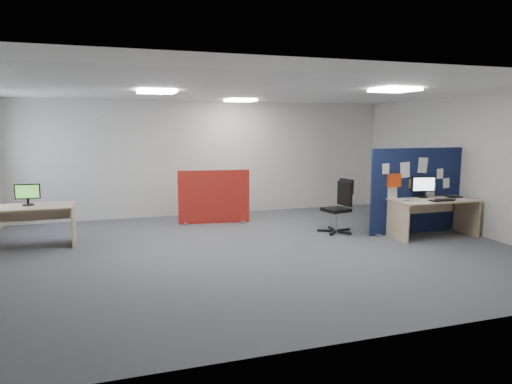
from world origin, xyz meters
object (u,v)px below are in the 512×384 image
object	(u,v)px
main_desk	(432,208)
monitor_second	(28,194)
navy_divider	(416,191)
office_chair	(340,203)
monitor_main	(423,186)
second_desk	(28,216)
red_divider	(214,197)

from	to	relation	value
main_desk	monitor_second	bearing A→B (deg)	167.49
navy_divider	office_chair	world-z (taller)	navy_divider
navy_divider	monitor_main	xyz separation A→B (m)	(0.06, -0.14, 0.11)
main_desk	second_desk	distance (m)	7.43
second_desk	navy_divider	bearing A→B (deg)	-9.58
main_desk	monitor_second	xyz separation A→B (m)	(-7.26, 1.61, 0.39)
monitor_second	monitor_main	bearing A→B (deg)	-8.33
main_desk	second_desk	size ratio (longest dim) A/B	1.08
main_desk	monitor_main	xyz separation A→B (m)	(-0.06, 0.22, 0.40)
second_desk	monitor_second	xyz separation A→B (m)	(0.00, 0.05, 0.39)
monitor_second	office_chair	distance (m)	5.80
main_desk	monitor_second	distance (m)	7.44
monitor_main	office_chair	distance (m)	1.62
second_desk	monitor_second	distance (m)	0.39
second_desk	office_chair	xyz separation A→B (m)	(5.75, -0.71, 0.05)
monitor_main	navy_divider	bearing A→B (deg)	123.78
office_chair	main_desk	bearing A→B (deg)	-40.86
monitor_main	second_desk	world-z (taller)	monitor_main
navy_divider	monitor_main	world-z (taller)	navy_divider
navy_divider	red_divider	world-z (taller)	navy_divider
navy_divider	monitor_second	size ratio (longest dim) A/B	4.91
monitor_main	monitor_second	size ratio (longest dim) A/B	1.11
navy_divider	red_divider	bearing A→B (deg)	149.33
main_desk	monitor_second	size ratio (longest dim) A/B	3.94
navy_divider	red_divider	distance (m)	4.19
navy_divider	second_desk	xyz separation A→B (m)	(-7.14, 1.20, -0.30)
navy_divider	second_desk	size ratio (longest dim) A/B	1.35
main_desk	office_chair	size ratio (longest dim) A/B	1.57
navy_divider	monitor_second	xyz separation A→B (m)	(-7.14, 1.25, 0.09)
monitor_main	second_desk	xyz separation A→B (m)	(-7.20, 1.34, -0.41)
navy_divider	red_divider	size ratio (longest dim) A/B	1.32
red_divider	office_chair	bearing A→B (deg)	-28.78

